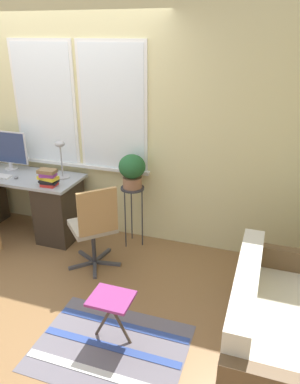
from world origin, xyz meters
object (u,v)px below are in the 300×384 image
at_px(mouse, 16,178).
at_px(book_stack, 48,178).
at_px(potted_plant, 132,170).
at_px(folding_stool, 111,303).
at_px(plant_stand, 133,195).
at_px(couch_loveseat, 279,335).
at_px(monitor, 9,149).
at_px(office_chair_swivel, 94,226).
at_px(desk_lamp, 61,153).

bearing_deg(mouse, book_stack, -6.85).
distance_m(potted_plant, folding_stool, 1.59).
relative_size(mouse, plant_stand, 0.08).
bearing_deg(potted_plant, couch_loveseat, -37.86).
bearing_deg(folding_stool, monitor, 143.90).
bearing_deg(couch_loveseat, office_chair_swivel, 69.11).
bearing_deg(plant_stand, book_stack, -159.97).
bearing_deg(office_chair_swivel, mouse, -60.43).
height_order(monitor, book_stack, monitor).
relative_size(monitor, folding_stool, 1.20).
xyz_separation_m(office_chair_swivel, plant_stand, (0.19, 0.57, 0.13)).
xyz_separation_m(monitor, folding_stool, (1.98, -1.44, -0.63)).
relative_size(plant_stand, potted_plant, 1.90).
bearing_deg(book_stack, monitor, 157.01).
height_order(desk_lamp, couch_loveseat, desk_lamp).
xyz_separation_m(monitor, plant_stand, (1.59, 0.00, -0.37)).
xyz_separation_m(monitor, office_chair_swivel, (1.40, -0.57, -0.50)).
height_order(mouse, office_chair_swivel, office_chair_swivel).
bearing_deg(monitor, desk_lamp, -3.01).
bearing_deg(desk_lamp, monitor, 176.99).
bearing_deg(office_chair_swivel, monitor, -67.07).
relative_size(book_stack, couch_loveseat, 0.16).
distance_m(book_stack, plant_stand, 0.94).
distance_m(mouse, book_stack, 0.48).
bearing_deg(desk_lamp, office_chair_swivel, -39.10).
relative_size(book_stack, potted_plant, 0.61).
distance_m(book_stack, folding_stool, 1.74).
bearing_deg(potted_plant, folding_stool, -75.13).
bearing_deg(book_stack, office_chair_swivel, -21.30).
distance_m(monitor, mouse, 0.44).
height_order(office_chair_swivel, plant_stand, office_chair_swivel).
xyz_separation_m(book_stack, office_chair_swivel, (0.67, -0.26, -0.34)).
xyz_separation_m(office_chair_swivel, potted_plant, (0.19, 0.57, 0.43)).
height_order(mouse, desk_lamp, desk_lamp).
bearing_deg(couch_loveseat, desk_lamp, 63.65).
distance_m(desk_lamp, folding_stool, 1.98).
distance_m(desk_lamp, plant_stand, 0.94).
height_order(plant_stand, folding_stool, plant_stand).
distance_m(couch_loveseat, plant_stand, 2.10).
distance_m(desk_lamp, couch_loveseat, 2.87).
relative_size(office_chair_swivel, plant_stand, 1.31).
relative_size(mouse, desk_lamp, 0.14).
bearing_deg(desk_lamp, mouse, -155.78).
xyz_separation_m(mouse, office_chair_swivel, (1.13, -0.32, -0.26)).
bearing_deg(folding_stool, mouse, 145.28).
distance_m(monitor, office_chair_swivel, 1.59).
distance_m(office_chair_swivel, folding_stool, 1.05).
bearing_deg(potted_plant, office_chair_swivel, -108.68).
bearing_deg(folding_stool, couch_loveseat, 7.86).
distance_m(couch_loveseat, folding_stool, 1.27).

